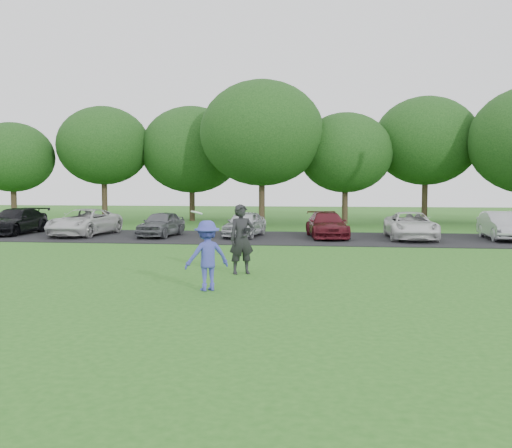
{
  "coord_description": "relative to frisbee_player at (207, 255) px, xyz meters",
  "views": [
    {
      "loc": [
        2.09,
        -12.56,
        2.43
      ],
      "look_at": [
        0.0,
        3.5,
        1.3
      ],
      "focal_mm": 40.0,
      "sensor_mm": 36.0,
      "label": 1
    }
  ],
  "objects": [
    {
      "name": "frisbee_player",
      "position": [
        0.0,
        0.0,
        0.0
      ],
      "size": [
        1.2,
        1.04,
        1.85
      ],
      "color": "#3E44AF",
      "rests_on": "ground"
    },
    {
      "name": "parking_lot",
      "position": [
        0.69,
        12.87,
        -0.79
      ],
      "size": [
        32.0,
        6.5,
        0.03
      ],
      "primitive_type": "cube",
      "color": "black",
      "rests_on": "ground"
    },
    {
      "name": "ground",
      "position": [
        0.69,
        -0.13,
        -0.8
      ],
      "size": [
        100.0,
        100.0,
        0.0
      ],
      "primitive_type": "plane",
      "color": "#27621C",
      "rests_on": "ground"
    },
    {
      "name": "tree_row",
      "position": [
        2.2,
        22.63,
        4.1
      ],
      "size": [
        42.39,
        9.85,
        8.64
      ],
      "color": "#38281C",
      "rests_on": "ground"
    },
    {
      "name": "camera_bystander",
      "position": [
        0.42,
        2.49,
        0.14
      ],
      "size": [
        0.82,
        0.7,
        1.89
      ],
      "color": "black",
      "rests_on": "ground"
    },
    {
      "name": "parked_cars",
      "position": [
        -0.38,
        12.93,
        -0.18
      ],
      "size": [
        27.82,
        4.66,
        1.24
      ],
      "color": "black",
      "rests_on": "parking_lot"
    }
  ]
}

